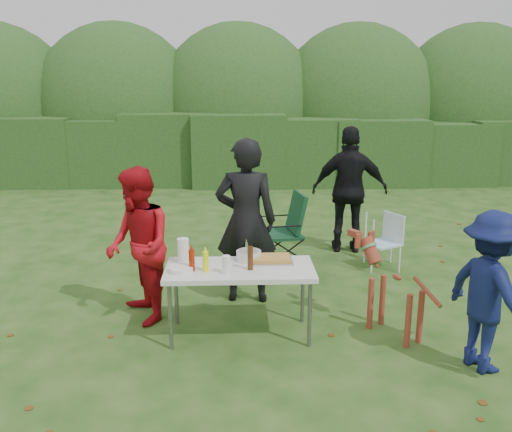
{
  "coord_description": "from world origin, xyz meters",
  "views": [
    {
      "loc": [
        -0.1,
        -5.24,
        2.62
      ],
      "look_at": [
        0.15,
        0.96,
        1.0
      ],
      "focal_mm": 38.0,
      "sensor_mm": 36.0,
      "label": 1
    }
  ],
  "objects_px": {
    "lawn_chair": "(382,241)",
    "ketchup_bottle": "(192,260)",
    "beer_bottle": "(250,258)",
    "camping_chair": "(280,230)",
    "person_black_puffy": "(350,190)",
    "person_red_jacket": "(138,246)",
    "child": "(490,292)",
    "folding_table": "(240,272)",
    "paper_towel_roll": "(183,251)",
    "dog": "(396,291)",
    "person_cook": "(246,221)",
    "mustard_bottle": "(206,261)"
  },
  "relations": [
    {
      "from": "person_cook",
      "to": "camping_chair",
      "type": "xyz_separation_m",
      "value": [
        0.49,
        1.17,
        -0.45
      ]
    },
    {
      "from": "lawn_chair",
      "to": "paper_towel_roll",
      "type": "relative_size",
      "value": 2.95
    },
    {
      "from": "camping_chair",
      "to": "beer_bottle",
      "type": "height_order",
      "value": "camping_chair"
    },
    {
      "from": "dog",
      "to": "beer_bottle",
      "type": "height_order",
      "value": "beer_bottle"
    },
    {
      "from": "person_red_jacket",
      "to": "dog",
      "type": "distance_m",
      "value": 2.73
    },
    {
      "from": "folding_table",
      "to": "child",
      "type": "distance_m",
      "value": 2.35
    },
    {
      "from": "person_red_jacket",
      "to": "child",
      "type": "distance_m",
      "value": 3.5
    },
    {
      "from": "person_red_jacket",
      "to": "camping_chair",
      "type": "height_order",
      "value": "person_red_jacket"
    },
    {
      "from": "person_cook",
      "to": "mustard_bottle",
      "type": "height_order",
      "value": "person_cook"
    },
    {
      "from": "person_cook",
      "to": "mustard_bottle",
      "type": "relative_size",
      "value": 9.74
    },
    {
      "from": "person_cook",
      "to": "person_red_jacket",
      "type": "xyz_separation_m",
      "value": [
        -1.16,
        -0.52,
        -0.13
      ]
    },
    {
      "from": "paper_towel_roll",
      "to": "folding_table",
      "type": "bearing_deg",
      "value": -15.83
    },
    {
      "from": "person_red_jacket",
      "to": "ketchup_bottle",
      "type": "distance_m",
      "value": 0.77
    },
    {
      "from": "folding_table",
      "to": "ketchup_bottle",
      "type": "bearing_deg",
      "value": -170.49
    },
    {
      "from": "folding_table",
      "to": "person_black_puffy",
      "type": "xyz_separation_m",
      "value": [
        1.68,
        2.72,
        0.26
      ]
    },
    {
      "from": "child",
      "to": "lawn_chair",
      "type": "bearing_deg",
      "value": -14.3
    },
    {
      "from": "camping_chair",
      "to": "ketchup_bottle",
      "type": "xyz_separation_m",
      "value": [
        -1.05,
        -2.17,
        0.33
      ]
    },
    {
      "from": "person_red_jacket",
      "to": "dog",
      "type": "bearing_deg",
      "value": 55.72
    },
    {
      "from": "ketchup_bottle",
      "to": "folding_table",
      "type": "bearing_deg",
      "value": 9.51
    },
    {
      "from": "child",
      "to": "ketchup_bottle",
      "type": "height_order",
      "value": "child"
    },
    {
      "from": "person_red_jacket",
      "to": "paper_towel_roll",
      "type": "relative_size",
      "value": 6.52
    },
    {
      "from": "ketchup_bottle",
      "to": "beer_bottle",
      "type": "bearing_deg",
      "value": 1.4
    },
    {
      "from": "folding_table",
      "to": "camping_chair",
      "type": "relative_size",
      "value": 1.43
    },
    {
      "from": "camping_chair",
      "to": "ketchup_bottle",
      "type": "height_order",
      "value": "camping_chair"
    },
    {
      "from": "child",
      "to": "beer_bottle",
      "type": "height_order",
      "value": "child"
    },
    {
      "from": "folding_table",
      "to": "paper_towel_roll",
      "type": "distance_m",
      "value": 0.63
    },
    {
      "from": "person_cook",
      "to": "child",
      "type": "relative_size",
      "value": 1.31
    },
    {
      "from": "person_black_puffy",
      "to": "child",
      "type": "relative_size",
      "value": 1.28
    },
    {
      "from": "dog",
      "to": "ketchup_bottle",
      "type": "relative_size",
      "value": 4.63
    },
    {
      "from": "dog",
      "to": "camping_chair",
      "type": "distance_m",
      "value": 2.38
    },
    {
      "from": "dog",
      "to": "ketchup_bottle",
      "type": "height_order",
      "value": "dog"
    },
    {
      "from": "lawn_chair",
      "to": "beer_bottle",
      "type": "bearing_deg",
      "value": 19.57
    },
    {
      "from": "folding_table",
      "to": "lawn_chair",
      "type": "relative_size",
      "value": 1.96
    },
    {
      "from": "dog",
      "to": "mustard_bottle",
      "type": "distance_m",
      "value": 1.96
    },
    {
      "from": "camping_chair",
      "to": "paper_towel_roll",
      "type": "xyz_separation_m",
      "value": [
        -1.16,
        -1.92,
        0.35
      ]
    },
    {
      "from": "folding_table",
      "to": "child",
      "type": "height_order",
      "value": "child"
    },
    {
      "from": "camping_chair",
      "to": "paper_towel_roll",
      "type": "distance_m",
      "value": 2.27
    },
    {
      "from": "folding_table",
      "to": "dog",
      "type": "height_order",
      "value": "dog"
    },
    {
      "from": "camping_chair",
      "to": "beer_bottle",
      "type": "xyz_separation_m",
      "value": [
        -0.47,
        -2.15,
        0.34
      ]
    },
    {
      "from": "lawn_chair",
      "to": "ketchup_bottle",
      "type": "relative_size",
      "value": 3.48
    },
    {
      "from": "person_red_jacket",
      "to": "beer_bottle",
      "type": "relative_size",
      "value": 7.07
    },
    {
      "from": "person_black_puffy",
      "to": "lawn_chair",
      "type": "xyz_separation_m",
      "value": [
        0.32,
        -0.77,
        -0.57
      ]
    },
    {
      "from": "person_red_jacket",
      "to": "camping_chair",
      "type": "relative_size",
      "value": 1.62
    },
    {
      "from": "person_black_puffy",
      "to": "child",
      "type": "bearing_deg",
      "value": 106.83
    },
    {
      "from": "folding_table",
      "to": "ketchup_bottle",
      "type": "height_order",
      "value": "ketchup_bottle"
    },
    {
      "from": "mustard_bottle",
      "to": "beer_bottle",
      "type": "xyz_separation_m",
      "value": [
        0.44,
        0.02,
        0.02
      ]
    },
    {
      "from": "camping_chair",
      "to": "lawn_chair",
      "type": "bearing_deg",
      "value": 164.65
    },
    {
      "from": "child",
      "to": "camping_chair",
      "type": "bearing_deg",
      "value": 11.13
    },
    {
      "from": "person_red_jacket",
      "to": "beer_bottle",
      "type": "bearing_deg",
      "value": 44.14
    },
    {
      "from": "ketchup_bottle",
      "to": "paper_towel_roll",
      "type": "height_order",
      "value": "paper_towel_roll"
    }
  ]
}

